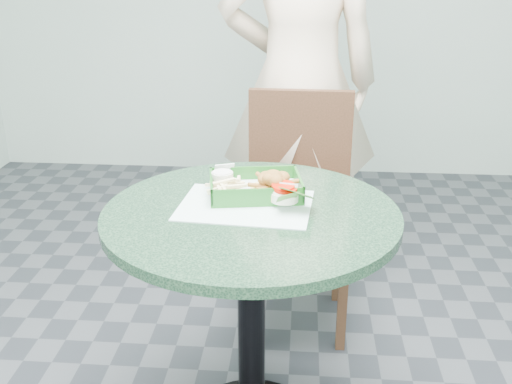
# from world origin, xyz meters

# --- Properties ---
(cafe_table) EXTENTS (0.82, 0.82, 0.75)m
(cafe_table) POSITION_xyz_m (0.00, 0.00, 0.58)
(cafe_table) COLOR black
(cafe_table) RESTS_ON floor
(dining_chair) EXTENTS (0.41, 0.41, 0.93)m
(dining_chair) POSITION_xyz_m (0.13, 0.72, 0.53)
(dining_chair) COLOR brown
(dining_chair) RESTS_ON floor
(diner_person) EXTENTS (0.88, 0.62, 2.28)m
(diner_person) POSITION_xyz_m (0.12, 0.99, 1.14)
(diner_person) COLOR beige
(diner_person) RESTS_ON floor
(placemat) EXTENTS (0.38, 0.30, 0.00)m
(placemat) POSITION_xyz_m (-0.02, 0.03, 0.75)
(placemat) COLOR silver
(placemat) RESTS_ON cafe_table
(food_basket) EXTENTS (0.26, 0.19, 0.05)m
(food_basket) POSITION_xyz_m (0.00, 0.11, 0.77)
(food_basket) COLOR #1A5F1C
(food_basket) RESTS_ON placemat
(crab_sandwich) EXTENTS (0.13, 0.13, 0.08)m
(crab_sandwich) POSITION_xyz_m (0.05, 0.08, 0.80)
(crab_sandwich) COLOR #E5C868
(crab_sandwich) RESTS_ON food_basket
(fries_pile) EXTENTS (0.13, 0.14, 0.04)m
(fries_pile) POSITION_xyz_m (-0.08, 0.08, 0.79)
(fries_pile) COLOR #FFEBAC
(fries_pile) RESTS_ON food_basket
(sauce_ramekin) EXTENTS (0.06, 0.06, 0.04)m
(sauce_ramekin) POSITION_xyz_m (-0.09, 0.13, 0.80)
(sauce_ramekin) COLOR silver
(sauce_ramekin) RESTS_ON food_basket
(garnish_cup) EXTENTS (0.12, 0.11, 0.05)m
(garnish_cup) POSITION_xyz_m (0.08, 0.02, 0.79)
(garnish_cup) COLOR silver
(garnish_cup) RESTS_ON food_basket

